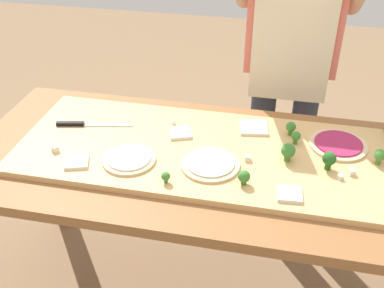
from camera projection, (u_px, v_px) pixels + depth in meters
prep_table at (213, 180)px, 1.75m from camera, size 1.84×0.80×0.79m
cutting_board at (200, 151)px, 1.71m from camera, size 1.36×0.57×0.02m
chefs_knife at (84, 124)px, 1.84m from camera, size 0.30×0.08×0.02m
pizza_whole_cheese_artichoke at (210, 164)px, 1.61m from camera, size 0.21×0.21×0.02m
pizza_whole_white_garlic at (129, 159)px, 1.64m from camera, size 0.19×0.19×0.02m
pizza_whole_beet_magenta at (338, 144)px, 1.72m from camera, size 0.21×0.21×0.02m
pizza_slice_far_right at (254, 128)px, 1.82m from camera, size 0.12×0.12×0.01m
pizza_slice_center at (180, 133)px, 1.79m from camera, size 0.11×0.11×0.01m
pizza_slice_near_left at (77, 162)px, 1.63m from camera, size 0.10×0.10×0.01m
pizza_slice_far_left at (289, 194)px, 1.48m from camera, size 0.09×0.09×0.01m
broccoli_floret_back_right at (291, 127)px, 1.77m from camera, size 0.04×0.04×0.06m
broccoli_floret_back_left at (296, 137)px, 1.72m from camera, size 0.03×0.03×0.05m
broccoli_floret_front_right at (244, 177)px, 1.52m from camera, size 0.04×0.04×0.05m
broccoli_floret_front_left at (329, 159)px, 1.58m from camera, size 0.05×0.05×0.07m
broccoli_floret_center_left at (166, 177)px, 1.53m from camera, size 0.03×0.03×0.04m
broccoli_floret_center_right at (288, 151)px, 1.62m from camera, size 0.05×0.05×0.07m
broccoli_floret_back_mid at (380, 156)px, 1.61m from camera, size 0.04×0.04×0.06m
cheese_crumble_a at (352, 172)px, 1.57m from camera, size 0.03×0.03×0.02m
cheese_crumble_b at (248, 158)px, 1.64m from camera, size 0.02×0.02×0.02m
cheese_crumble_c at (55, 149)px, 1.69m from camera, size 0.03×0.03×0.02m
cheese_crumble_d at (173, 123)px, 1.85m from camera, size 0.02×0.02×0.01m
cheese_crumble_e at (340, 177)px, 1.55m from camera, size 0.02×0.02×0.02m
cook_center at (292, 48)px, 2.05m from camera, size 0.54×0.39×1.67m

